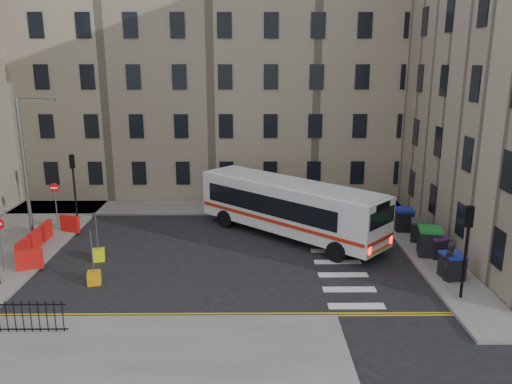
{
  "coord_description": "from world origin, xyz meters",
  "views": [
    {
      "loc": [
        -0.41,
        -25.12,
        9.98
      ],
      "look_at": [
        -0.19,
        1.67,
        3.0
      ],
      "focal_mm": 35.0,
      "sensor_mm": 36.0,
      "label": 1
    }
  ],
  "objects_px": {
    "streetlamp": "(25,168)",
    "wheelie_bin_d": "(419,230)",
    "bollard_yellow": "(99,255)",
    "bus": "(289,206)",
    "wheelie_bin_c": "(429,241)",
    "bollard_chevron": "(94,278)",
    "wheelie_bin_e": "(403,219)",
    "pedestrian": "(449,261)",
    "wheelie_bin_b": "(436,246)",
    "wheelie_bin_a": "(452,266)"
  },
  "relations": [
    {
      "from": "streetlamp",
      "to": "wheelie_bin_c",
      "type": "xyz_separation_m",
      "value": [
        21.9,
        -2.53,
        -3.45
      ]
    },
    {
      "from": "bus",
      "to": "wheelie_bin_a",
      "type": "relative_size",
      "value": 8.7
    },
    {
      "from": "wheelie_bin_b",
      "to": "wheelie_bin_c",
      "type": "bearing_deg",
      "value": 119.95
    },
    {
      "from": "bus",
      "to": "wheelie_bin_d",
      "type": "distance_m",
      "value": 7.5
    },
    {
      "from": "streetlamp",
      "to": "wheelie_bin_b",
      "type": "height_order",
      "value": "streetlamp"
    },
    {
      "from": "wheelie_bin_b",
      "to": "wheelie_bin_c",
      "type": "relative_size",
      "value": 0.81
    },
    {
      "from": "streetlamp",
      "to": "wheelie_bin_b",
      "type": "distance_m",
      "value": 22.65
    },
    {
      "from": "wheelie_bin_c",
      "to": "bollard_chevron",
      "type": "relative_size",
      "value": 2.55
    },
    {
      "from": "pedestrian",
      "to": "bollard_chevron",
      "type": "xyz_separation_m",
      "value": [
        -16.41,
        0.05,
        -0.78
      ]
    },
    {
      "from": "wheelie_bin_b",
      "to": "bollard_yellow",
      "type": "bearing_deg",
      "value": 161.99
    },
    {
      "from": "streetlamp",
      "to": "bus",
      "type": "height_order",
      "value": "streetlamp"
    },
    {
      "from": "pedestrian",
      "to": "bollard_chevron",
      "type": "bearing_deg",
      "value": -35.73
    },
    {
      "from": "pedestrian",
      "to": "wheelie_bin_d",
      "type": "bearing_deg",
      "value": -129.85
    },
    {
      "from": "pedestrian",
      "to": "wheelie_bin_c",
      "type": "bearing_deg",
      "value": -129.59
    },
    {
      "from": "wheelie_bin_b",
      "to": "wheelie_bin_c",
      "type": "distance_m",
      "value": 0.42
    },
    {
      "from": "wheelie_bin_e",
      "to": "bollard_yellow",
      "type": "bearing_deg",
      "value": -163.5
    },
    {
      "from": "wheelie_bin_d",
      "to": "bollard_chevron",
      "type": "bearing_deg",
      "value": -145.24
    },
    {
      "from": "bollard_chevron",
      "to": "wheelie_bin_b",
      "type": "bearing_deg",
      "value": 9.78
    },
    {
      "from": "streetlamp",
      "to": "wheelie_bin_d",
      "type": "relative_size",
      "value": 6.31
    },
    {
      "from": "bollard_yellow",
      "to": "wheelie_bin_b",
      "type": "bearing_deg",
      "value": 0.26
    },
    {
      "from": "wheelie_bin_a",
      "to": "wheelie_bin_d",
      "type": "height_order",
      "value": "wheelie_bin_a"
    },
    {
      "from": "wheelie_bin_b",
      "to": "bollard_chevron",
      "type": "xyz_separation_m",
      "value": [
        -16.93,
        -2.92,
        -0.42
      ]
    },
    {
      "from": "streetlamp",
      "to": "wheelie_bin_d",
      "type": "distance_m",
      "value": 22.37
    },
    {
      "from": "wheelie_bin_a",
      "to": "wheelie_bin_c",
      "type": "relative_size",
      "value": 0.8
    },
    {
      "from": "streetlamp",
      "to": "pedestrian",
      "type": "relative_size",
      "value": 4.35
    },
    {
      "from": "bus",
      "to": "bollard_yellow",
      "type": "bearing_deg",
      "value": 152.55
    },
    {
      "from": "streetlamp",
      "to": "bollard_yellow",
      "type": "distance_m",
      "value": 6.77
    },
    {
      "from": "pedestrian",
      "to": "bollard_chevron",
      "type": "distance_m",
      "value": 16.43
    },
    {
      "from": "wheelie_bin_a",
      "to": "bollard_chevron",
      "type": "height_order",
      "value": "wheelie_bin_a"
    },
    {
      "from": "bus",
      "to": "wheelie_bin_b",
      "type": "relative_size",
      "value": 8.51
    },
    {
      "from": "bollard_yellow",
      "to": "wheelie_bin_a",
      "type": "bearing_deg",
      "value": -8.58
    },
    {
      "from": "wheelie_bin_b",
      "to": "wheelie_bin_c",
      "type": "height_order",
      "value": "wheelie_bin_c"
    },
    {
      "from": "bus",
      "to": "wheelie_bin_c",
      "type": "height_order",
      "value": "bus"
    },
    {
      "from": "streetlamp",
      "to": "bollard_yellow",
      "type": "relative_size",
      "value": 13.57
    },
    {
      "from": "wheelie_bin_c",
      "to": "bollard_chevron",
      "type": "xyz_separation_m",
      "value": [
        -16.64,
        -3.17,
        -0.58
      ]
    },
    {
      "from": "wheelie_bin_c",
      "to": "wheelie_bin_e",
      "type": "bearing_deg",
      "value": 104.89
    },
    {
      "from": "wheelie_bin_e",
      "to": "wheelie_bin_d",
      "type": "bearing_deg",
      "value": -76.77
    },
    {
      "from": "bus",
      "to": "pedestrian",
      "type": "bearing_deg",
      "value": -90.11
    },
    {
      "from": "wheelie_bin_c",
      "to": "bollard_yellow",
      "type": "relative_size",
      "value": 2.55
    },
    {
      "from": "wheelie_bin_e",
      "to": "bollard_chevron",
      "type": "xyz_separation_m",
      "value": [
        -16.46,
        -7.16,
        -0.52
      ]
    },
    {
      "from": "streetlamp",
      "to": "bollard_yellow",
      "type": "height_order",
      "value": "streetlamp"
    },
    {
      "from": "bollard_yellow",
      "to": "wheelie_bin_d",
      "type": "bearing_deg",
      "value": 8.06
    },
    {
      "from": "streetlamp",
      "to": "bus",
      "type": "distance_m",
      "value": 14.97
    },
    {
      "from": "streetlamp",
      "to": "wheelie_bin_c",
      "type": "height_order",
      "value": "streetlamp"
    },
    {
      "from": "pedestrian",
      "to": "wheelie_bin_a",
      "type": "bearing_deg",
      "value": -172.67
    },
    {
      "from": "wheelie_bin_d",
      "to": "wheelie_bin_e",
      "type": "height_order",
      "value": "wheelie_bin_e"
    },
    {
      "from": "bus",
      "to": "wheelie_bin_e",
      "type": "height_order",
      "value": "bus"
    },
    {
      "from": "bus",
      "to": "bollard_yellow",
      "type": "xyz_separation_m",
      "value": [
        -10.13,
        -3.6,
        -1.58
      ]
    },
    {
      "from": "wheelie_bin_e",
      "to": "bollard_yellow",
      "type": "distance_m",
      "value": 17.64
    },
    {
      "from": "wheelie_bin_c",
      "to": "bollard_yellow",
      "type": "height_order",
      "value": "wheelie_bin_c"
    }
  ]
}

